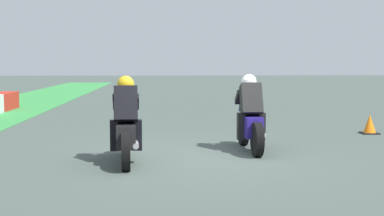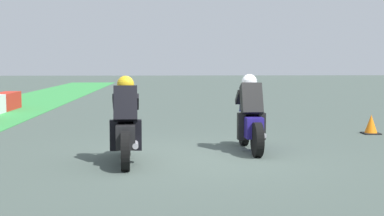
{
  "view_description": "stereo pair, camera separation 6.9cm",
  "coord_description": "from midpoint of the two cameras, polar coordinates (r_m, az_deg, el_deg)",
  "views": [
    {
      "loc": [
        -9.61,
        0.7,
        1.74
      ],
      "look_at": [
        0.13,
        0.1,
        0.9
      ],
      "focal_mm": 49.7,
      "sensor_mm": 36.0,
      "label": 1
    },
    {
      "loc": [
        -9.62,
        0.63,
        1.74
      ],
      "look_at": [
        0.13,
        0.1,
        0.9
      ],
      "focal_mm": 49.7,
      "sensor_mm": 36.0,
      "label": 2
    }
  ],
  "objects": [
    {
      "name": "traffic_cone",
      "position": [
        13.65,
        18.4,
        -1.74
      ],
      "size": [
        0.4,
        0.4,
        0.47
      ],
      "color": "black",
      "rests_on": "ground_plane"
    },
    {
      "name": "rider_lane_b",
      "position": [
        9.26,
        -7.29,
        -2.05
      ],
      "size": [
        2.04,
        0.55,
        1.51
      ],
      "rotation": [
        0.0,
        0.0,
        0.05
      ],
      "color": "black",
      "rests_on": "ground_plane"
    },
    {
      "name": "rider_lane_a",
      "position": [
        10.51,
        6.06,
        -1.2
      ],
      "size": [
        2.04,
        0.54,
        1.51
      ],
      "rotation": [
        0.0,
        0.0,
        0.03
      ],
      "color": "black",
      "rests_on": "ground_plane"
    },
    {
      "name": "ground_plane",
      "position": [
        9.79,
        0.4,
        -5.31
      ],
      "size": [
        120.0,
        120.0,
        0.0
      ],
      "primitive_type": "plane",
      "color": "#424F49"
    }
  ]
}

